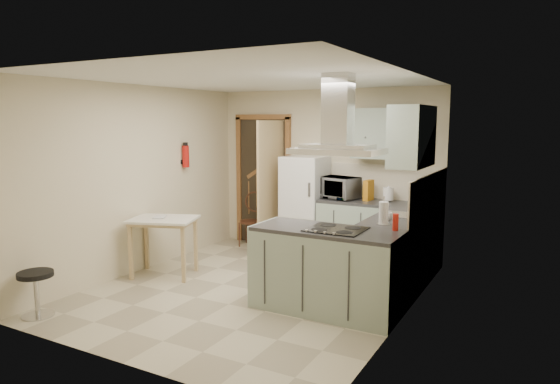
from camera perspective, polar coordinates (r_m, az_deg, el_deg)
The scene contains 28 objects.
floor at distance 6.14m, azimuth -2.98°, elevation -11.14°, with size 4.20×4.20×0.00m, color #BBB191.
ceiling at distance 5.82m, azimuth -3.17°, elevation 12.79°, with size 4.20×4.20×0.00m, color silver.
back_wall at distance 7.70m, azimuth 5.21°, elevation 2.31°, with size 3.60×3.60×0.00m, color beige.
left_wall at distance 6.97m, azimuth -15.76°, elevation 1.43°, with size 4.20×4.20×0.00m, color beige.
right_wall at distance 5.14m, azimuth 14.23°, elevation -0.80°, with size 4.20×4.20×0.00m, color beige.
doorway at distance 8.20m, azimuth -1.96°, elevation 1.29°, with size 1.10×0.12×2.10m, color brown.
fridge at distance 7.58m, azimuth 2.86°, elevation -1.57°, with size 0.60×0.60×1.50m, color white.
counter_back at distance 7.31m, azimuth 8.93°, elevation -4.42°, with size 1.08×0.60×0.90m, color #9EB2A0.
counter_right at distance 6.44m, azimuth 13.94°, elevation -6.27°, with size 0.60×1.95×0.90m, color #9EB2A0.
splashback at distance 7.37m, azimuth 12.01°, elevation 1.13°, with size 1.68×0.02×0.50m, color beige.
wall_cabinet_back at distance 7.17m, azimuth 11.72°, elevation 6.56°, with size 0.85×0.35×0.70m, color #9EB2A0.
wall_cabinet_right at distance 5.95m, azimuth 14.88°, elevation 6.16°, with size 0.35×0.90×0.70m, color #9EB2A0.
peninsula at distance 5.40m, azimuth 5.36°, elevation -8.88°, with size 1.55×0.65×0.90m, color #9EB2A0.
hob at distance 5.25m, azimuth 6.43°, elevation -4.25°, with size 0.58×0.50×0.01m, color black.
extractor_hood at distance 5.13m, azimuth 6.57°, elevation 4.66°, with size 0.90×0.55×0.10m, color silver.
sink at distance 6.18m, azimuth 13.66°, elevation -2.55°, with size 0.45×0.40×0.01m, color silver.
fire_extinguisher at distance 7.57m, azimuth -10.72°, elevation 4.00°, with size 0.10×0.10×0.32m, color #B2140F.
drop_leaf_table at distance 6.76m, azimuth -13.11°, elevation -6.13°, with size 0.82×0.62×0.77m, color #DDAD88.
bentwood_chair at distance 8.15m, azimuth -3.37°, elevation -3.40°, with size 0.35×0.35×0.80m, color #462517.
stool at distance 5.88m, azimuth -26.05°, elevation -10.41°, with size 0.36×0.36×0.48m, color black.
microwave at distance 7.34m, azimuth 6.64°, elevation 0.50°, with size 0.57×0.39×0.32m, color black.
kettle at distance 7.19m, azimuth 12.27°, elevation -0.20°, with size 0.15×0.15×0.22m, color white.
cereal_box at distance 7.21m, azimuth 10.09°, elevation 0.19°, with size 0.08×0.20×0.29m, color #C37A17.
soap_bottle at distance 6.55m, azimuth 15.04°, elevation -1.25°, with size 0.08×0.08×0.18m, color #ABA9B5.
paper_towel at distance 5.57m, azimuth 11.76°, elevation -2.33°, with size 0.10×0.10×0.26m, color silver.
cup at distance 5.85m, azimuth 12.16°, elevation -2.72°, with size 0.11×0.11×0.09m, color white.
red_bottle at distance 5.30m, azimuth 13.07°, elevation -3.38°, with size 0.06×0.06×0.17m, color red.
book at distance 6.74m, azimuth -14.23°, elevation -2.48°, with size 0.15×0.20×0.09m, color #913041.
Camera 1 is at (3.07, -4.92, 2.03)m, focal length 32.00 mm.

